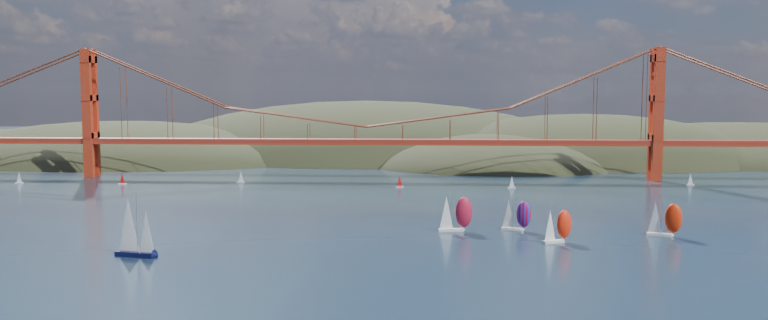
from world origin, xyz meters
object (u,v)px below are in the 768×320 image
(racer_0, at_px, (455,213))
(racer_rwb, at_px, (516,215))
(racer_1, at_px, (557,225))
(sloop_navy, at_px, (134,228))
(racer_2, at_px, (664,218))

(racer_0, bearing_deg, racer_rwb, -0.78)
(racer_1, bearing_deg, sloop_navy, 166.04)
(sloop_navy, distance_m, racer_rwb, 97.47)
(racer_0, height_order, racer_rwb, racer_0)
(racer_1, xyz_separation_m, racer_2, (28.99, 9.93, 0.32))
(racer_0, relative_size, racer_1, 1.14)
(racer_rwb, bearing_deg, racer_2, 6.54)
(racer_1, bearing_deg, racer_2, -7.02)
(racer_2, xyz_separation_m, racer_rwb, (-37.23, 5.95, -0.38))
(sloop_navy, height_order, racer_rwb, sloop_navy)
(racer_1, height_order, racer_rwb, racer_1)
(sloop_navy, relative_size, racer_rwb, 1.64)
(racer_0, relative_size, racer_rwb, 1.16)
(racer_0, relative_size, racer_2, 1.07)
(racer_0, height_order, racer_1, racer_0)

